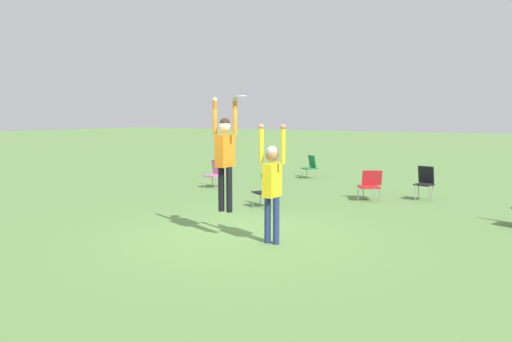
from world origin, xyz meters
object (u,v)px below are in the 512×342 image
Objects in this scene: frisbee at (241,96)px; person_jumping at (225,151)px; camping_chair_0 at (311,165)px; camping_chair_3 at (370,183)px; camping_chair_5 at (216,172)px; camping_chair_1 at (265,188)px; camping_chair_2 at (425,180)px; person_defending at (272,180)px.

person_jumping is at bearing -179.49° from frisbee.
camping_chair_0 is 1.04× the size of camping_chair_3.
camping_chair_0 is 4.10m from camping_chair_5.
camping_chair_1 is 4.63m from camping_chair_2.
frisbee is 0.27× the size of camping_chair_0.
person_jumping is 3.51m from camping_chair_1.
camping_chair_5 is at bearing 36.83° from person_jumping.
camping_chair_2 is (1.41, 6.36, -0.63)m from person_defending.
camping_chair_5 is at bearing -5.34° from camping_chair_1.
frisbee is at bearing 141.97° from camping_chair_1.
camping_chair_1 is 0.92× the size of camping_chair_5.
camping_chair_3 is at bearing 42.91° from camping_chair_2.
camping_chair_1 is at bearing 16.15° from person_jumping.
camping_chair_1 is at bearing 111.83° from frisbee.
camping_chair_0 is (-2.64, 9.09, -2.26)m from frisbee.
person_defending is 2.35× the size of camping_chair_2.
frisbee reaches higher than person_jumping.
person_jumping is 6.91m from camping_chair_2.
frisbee reaches higher than person_defending.
person_jumping is at bearing 48.99° from camping_chair_3.
camping_chair_3 is (0.09, 5.55, -0.72)m from person_defending.
camping_chair_2 is at bearing -20.92° from person_jumping.
camping_chair_1 is at bearing 141.28° from camping_chair_0.
frisbee is at bearing -89.38° from person_jumping.
frisbee is at bearing 139.20° from camping_chair_5.
person_defending is 2.70× the size of camping_chair_1.
person_defending reaches higher than camping_chair_5.
camping_chair_3 is (1.13, 5.55, -1.22)m from person_jumping.
frisbee is at bearing 83.08° from camping_chair_2.
camping_chair_2 is (2.09, 6.36, -2.18)m from frisbee.
person_defending is 2.47× the size of camping_chair_5.
camping_chair_5 reaches higher than camping_chair_1.
person_jumping is 2.70× the size of camping_chair_3.
camping_chair_1 is at bearing 154.61° from camping_chair_5.
person_jumping reaches higher than camping_chair_1.
frisbee is 4.09m from camping_chair_1.
camping_chair_0 is at bearing -46.83° from camping_chair_1.
camping_chair_3 is at bearing -100.49° from camping_chair_1.
person_jumping is at bearing 80.23° from camping_chair_2.
frisbee is 9.73m from camping_chair_0.
camping_chair_1 is (-1.27, 3.17, -2.26)m from frisbee.
frisbee is (-0.68, 0.01, 1.55)m from person_defending.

